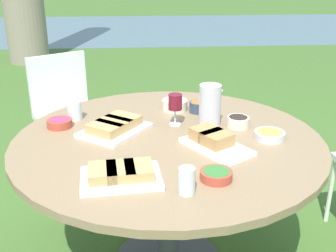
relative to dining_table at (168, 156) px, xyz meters
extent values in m
cube|color=slate|center=(0.00, 7.97, -0.64)|extent=(40.00, 4.34, 0.01)
cylinder|color=#4C4C51|center=(0.00, 0.00, -0.28)|extent=(0.11, 0.11, 0.69)
cylinder|color=#8C7251|center=(0.00, 0.00, 0.08)|extent=(1.49, 1.49, 0.03)
cylinder|color=white|center=(1.02, 0.31, -0.43)|extent=(0.03, 0.03, 0.43)
cube|color=white|center=(-0.63, 1.06, -0.19)|extent=(0.59, 0.59, 0.04)
cube|color=white|center=(-0.73, 1.23, 0.04)|extent=(0.39, 0.25, 0.42)
cylinder|color=white|center=(-0.71, 0.80, -0.43)|extent=(0.03, 0.03, 0.43)
cylinder|color=white|center=(-0.37, 1.00, -0.43)|extent=(0.03, 0.03, 0.43)
cylinder|color=white|center=(-0.90, 1.12, -0.43)|extent=(0.03, 0.03, 0.43)
cylinder|color=white|center=(-0.56, 1.32, -0.43)|extent=(0.03, 0.03, 0.43)
cylinder|color=silver|center=(0.22, 0.14, 0.20)|extent=(0.11, 0.11, 0.22)
cone|color=silver|center=(0.27, 0.14, 0.29)|extent=(0.03, 0.03, 0.03)
cylinder|color=silver|center=(0.05, 0.16, 0.10)|extent=(0.06, 0.06, 0.01)
cylinder|color=silver|center=(0.05, 0.16, 0.14)|extent=(0.01, 0.01, 0.08)
cylinder|color=maroon|center=(0.05, 0.16, 0.22)|extent=(0.07, 0.07, 0.08)
cube|color=white|center=(-0.26, 0.09, 0.11)|extent=(0.39, 0.40, 0.02)
cube|color=tan|center=(-0.22, 0.14, 0.14)|extent=(0.19, 0.18, 0.04)
cube|color=tan|center=(-0.26, 0.09, 0.14)|extent=(0.19, 0.18, 0.04)
cube|color=tan|center=(-0.30, 0.03, 0.14)|extent=(0.19, 0.18, 0.04)
cube|color=white|center=(0.21, -0.14, 0.11)|extent=(0.33, 0.37, 0.02)
cube|color=#B2844C|center=(0.17, -0.08, 0.14)|extent=(0.16, 0.16, 0.06)
cube|color=#B2844C|center=(0.21, -0.14, 0.14)|extent=(0.16, 0.16, 0.06)
cube|color=white|center=(-0.21, -0.40, 0.11)|extent=(0.33, 0.24, 0.02)
cube|color=tan|center=(-0.28, -0.41, 0.14)|extent=(0.12, 0.15, 0.04)
cube|color=tan|center=(-0.21, -0.40, 0.14)|extent=(0.12, 0.15, 0.04)
cube|color=tan|center=(-0.14, -0.40, 0.14)|extent=(0.12, 0.15, 0.04)
cylinder|color=silver|center=(0.48, -0.05, 0.11)|extent=(0.15, 0.15, 0.04)
cylinder|color=#E0C147|center=(0.48, -0.05, 0.13)|extent=(0.12, 0.12, 0.02)
cylinder|color=#B74733|center=(0.16, -0.42, 0.11)|extent=(0.13, 0.13, 0.04)
cylinder|color=#387533|center=(0.16, -0.42, 0.13)|extent=(0.10, 0.10, 0.02)
cylinder|color=beige|center=(0.37, 0.11, 0.12)|extent=(0.11, 0.11, 0.05)
cylinder|color=#2D231E|center=(0.37, 0.11, 0.14)|extent=(0.09, 0.09, 0.02)
cylinder|color=#B74733|center=(-0.54, 0.18, 0.12)|extent=(0.13, 0.13, 0.04)
cylinder|color=#D6385B|center=(-0.54, 0.18, 0.13)|extent=(0.10, 0.10, 0.02)
cylinder|color=beige|center=(0.07, 0.39, 0.13)|extent=(0.14, 0.14, 0.06)
cylinder|color=silver|center=(0.07, 0.39, 0.14)|extent=(0.12, 0.12, 0.03)
cylinder|color=#334256|center=(0.19, 0.34, 0.13)|extent=(0.10, 0.10, 0.06)
cylinder|color=#CC662D|center=(0.19, 0.34, 0.14)|extent=(0.08, 0.08, 0.03)
cylinder|color=silver|center=(-0.48, 0.28, 0.15)|extent=(0.08, 0.08, 0.10)
cylinder|color=silver|center=(0.03, -0.51, 0.15)|extent=(0.06, 0.06, 0.10)
cube|color=maroon|center=(0.65, 1.27, -0.52)|extent=(0.30, 0.14, 0.24)
torus|color=maroon|center=(0.65, 1.27, -0.37)|extent=(0.19, 0.01, 0.19)
camera|label=1|loc=(-0.13, -1.85, 0.91)|focal=45.00mm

